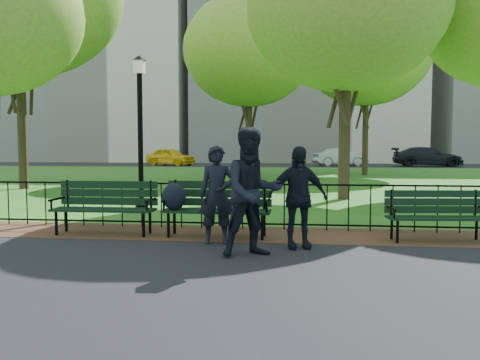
# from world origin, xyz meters

# --- Properties ---
(ground) EXTENTS (120.00, 120.00, 0.00)m
(ground) POSITION_xyz_m (0.00, 0.00, 0.00)
(ground) COLOR #28651A
(asphalt_path) EXTENTS (60.00, 9.20, 0.01)m
(asphalt_path) POSITION_xyz_m (0.00, -3.40, 0.01)
(asphalt_path) COLOR black
(asphalt_path) RESTS_ON ground
(dirt_strip) EXTENTS (60.00, 1.60, 0.01)m
(dirt_strip) POSITION_xyz_m (0.00, 1.50, 0.01)
(dirt_strip) COLOR #3D2A19
(dirt_strip) RESTS_ON ground
(far_street) EXTENTS (70.00, 9.00, 0.01)m
(far_street) POSITION_xyz_m (0.00, 35.00, 0.01)
(far_street) COLOR black
(far_street) RESTS_ON ground
(iron_fence) EXTENTS (24.06, 0.06, 1.00)m
(iron_fence) POSITION_xyz_m (0.00, 2.00, 0.50)
(iron_fence) COLOR black
(iron_fence) RESTS_ON ground
(apartment_west) EXTENTS (22.00, 15.00, 26.00)m
(apartment_west) POSITION_xyz_m (-22.00, 48.00, 13.00)
(apartment_west) COLOR white
(apartment_west) RESTS_ON ground
(apartment_mid) EXTENTS (24.00, 15.00, 30.00)m
(apartment_mid) POSITION_xyz_m (2.00, 48.00, 15.00)
(apartment_mid) COLOR silver
(apartment_mid) RESTS_ON ground
(park_bench_main) EXTENTS (1.91, 0.63, 1.07)m
(park_bench_main) POSITION_xyz_m (-0.87, 1.17, 0.66)
(park_bench_main) COLOR black
(park_bench_main) RESTS_ON ground
(park_bench_left_a) EXTENTS (1.85, 0.58, 1.05)m
(park_bench_left_a) POSITION_xyz_m (-2.63, 1.26, 0.60)
(park_bench_left_a) COLOR black
(park_bench_left_a) RESTS_ON ground
(park_bench_right_a) EXTENTS (1.67, 0.64, 0.93)m
(park_bench_right_a) POSITION_xyz_m (3.15, 1.25, 0.53)
(park_bench_right_a) COLOR black
(park_bench_right_a) RESTS_ON ground
(lamppost) EXTENTS (0.34, 0.34, 3.82)m
(lamppost) POSITION_xyz_m (-2.99, 4.34, 2.08)
(lamppost) COLOR black
(lamppost) RESTS_ON ground
(tree_near_e) EXTENTS (6.00, 6.00, 8.37)m
(tree_near_e) POSITION_xyz_m (2.31, 7.68, 5.81)
(tree_near_e) COLOR #2D2116
(tree_near_e) RESTS_ON ground
(tree_far_c) EXTENTS (6.74, 6.74, 9.39)m
(tree_far_c) POSITION_xyz_m (-1.53, 17.30, 6.52)
(tree_far_c) COLOR #2D2116
(tree_far_c) RESTS_ON ground
(tree_far_e) EXTENTS (7.23, 7.23, 10.08)m
(tree_far_e) POSITION_xyz_m (4.83, 20.48, 7.00)
(tree_far_e) COLOR #2D2116
(tree_far_e) RESTS_ON ground
(person_left) EXTENTS (0.63, 0.46, 1.60)m
(person_left) POSITION_xyz_m (-0.47, 0.62, 0.81)
(person_left) COLOR black
(person_left) RESTS_ON asphalt_path
(person_mid) EXTENTS (1.02, 0.80, 1.86)m
(person_mid) POSITION_xyz_m (0.18, -0.19, 0.94)
(person_mid) COLOR black
(person_mid) RESTS_ON asphalt_path
(person_right) EXTENTS (1.00, 0.59, 1.59)m
(person_right) POSITION_xyz_m (0.83, 0.43, 0.81)
(person_right) COLOR black
(person_right) RESTS_ON asphalt_path
(taxi) EXTENTS (4.81, 3.40, 1.52)m
(taxi) POSITION_xyz_m (-9.86, 32.84, 0.77)
(taxi) COLOR yellow
(taxi) RESTS_ON far_street
(sedan_silver) EXTENTS (4.76, 2.78, 1.48)m
(sedan_silver) POSITION_xyz_m (4.70, 33.54, 0.75)
(sedan_silver) COLOR #AAADB2
(sedan_silver) RESTS_ON far_street
(sedan_dark) EXTENTS (5.65, 2.57, 1.60)m
(sedan_dark) POSITION_xyz_m (11.75, 33.18, 0.81)
(sedan_dark) COLOR black
(sedan_dark) RESTS_ON far_street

